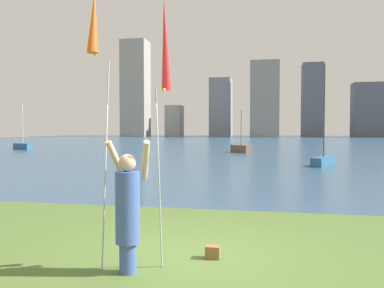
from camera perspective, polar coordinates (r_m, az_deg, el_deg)
name	(u,v)px	position (r m, az deg, el deg)	size (l,w,h in m)	color
ground	(261,144)	(57.55, 9.83, 0.02)	(120.00, 138.00, 0.12)	#4C662D
person	(128,208)	(6.04, -9.13, -8.98)	(0.72, 0.53, 1.97)	#3F59A5
kite_flag_left	(95,33)	(6.09, -13.72, 15.18)	(0.16, 0.68, 4.12)	#B2B2B7
kite_flag_right	(165,50)	(6.44, -3.87, 13.25)	(0.16, 0.70, 4.18)	#B2B2B7
bag	(213,252)	(6.82, 2.97, -15.13)	(0.23, 0.18, 0.20)	brown
sailboat_0	(324,159)	(24.30, 18.25, -2.05)	(1.72, 2.79, 5.82)	#2D6084
sailboat_1	(241,149)	(35.58, 7.00, -0.65)	(1.95, 1.78, 3.73)	brown
sailboat_2	(23,146)	(43.75, -22.94, -0.27)	(2.19, 1.32, 4.66)	#2D6084
skyline_tower_0	(135,89)	(106.51, -8.07, 7.79)	(6.56, 5.88, 24.94)	gray
skyline_tower_1	(174,121)	(108.01, -2.51, 3.30)	(4.07, 5.57, 8.25)	gray
skyline_tower_2	(221,108)	(106.50, 4.16, 5.17)	(5.42, 7.67, 15.16)	gray
skyline_tower_3	(265,100)	(101.15, 10.35, 6.24)	(6.92, 7.95, 18.49)	gray
skyline_tower_4	(312,100)	(105.14, 16.73, 5.97)	(4.97, 6.07, 18.28)	#565B66
skyline_tower_5	(368,110)	(108.25, 23.81, 4.46)	(7.55, 5.13, 13.35)	#565B66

